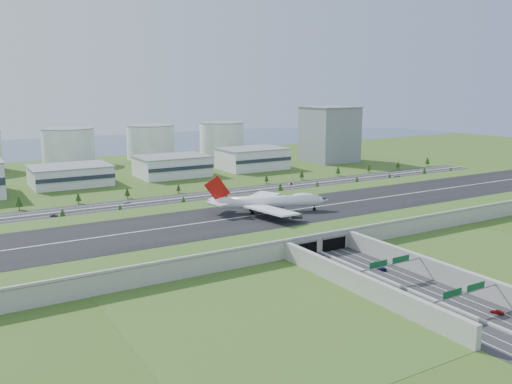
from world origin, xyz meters
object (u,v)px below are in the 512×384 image
car_1 (410,301)px  car_5 (290,184)px  boeing_747 (268,201)px  car_7 (126,203)px  office_tower (329,134)px  car_4 (54,215)px  car_2 (381,268)px  car_6 (397,176)px  car_0 (345,272)px  car_3 (497,312)px

car_1 → car_5: (96.11, 215.49, -0.08)m
boeing_747 → car_7: (-49.55, 97.44, -13.21)m
boeing_747 → car_1: (-14.26, -117.73, -13.09)m
office_tower → car_4: office_tower is taller
car_2 → car_6: 246.34m
boeing_747 → car_4: 129.56m
car_0 → car_1: size_ratio=0.75×
boeing_747 → car_0: boeing_747 is taller
boeing_747 → car_3: boeing_747 is taller
office_tower → car_4: (-292.18, -107.62, -26.64)m
car_3 → car_4: (-102.09, 223.69, 0.08)m
car_3 → car_5: 249.58m
car_5 → car_0: bearing=-52.1°
car_7 → car_6: bearing=94.1°
boeing_747 → car_5: boeing_747 is taller
car_5 → car_2: bearing=-47.4°
car_1 → car_4: car_1 is taller
car_7 → car_1: bearing=17.1°
car_2 → car_6: bearing=-136.5°
car_0 → car_5: (95.86, 179.46, 0.11)m
car_0 → car_1: car_1 is taller
office_tower → car_3: 382.90m
office_tower → car_4: bearing=-159.8°
office_tower → car_2: 339.17m
boeing_747 → car_5: bearing=72.4°
car_4 → car_5: size_ratio=0.93×
boeing_747 → car_7: 110.11m
car_5 → car_6: 100.95m
car_4 → office_tower: bearing=-59.2°
car_2 → car_1: bearing=62.9°
car_0 → car_5: car_5 is taller
car_5 → car_4: bearing=-109.7°
office_tower → car_1: (-208.84, -309.52, -26.53)m
boeing_747 → car_2: boeing_747 is taller
office_tower → car_3: office_tower is taller
car_0 → car_3: bearing=-92.9°
car_2 → car_4: (-99.68, 170.35, 0.05)m
boeing_747 → car_4: (-97.60, 84.17, -13.21)m
car_4 → car_7: size_ratio=0.86×
car_4 → car_5: bearing=-75.1°
car_1 → car_6: bearing=41.8°
car_2 → car_4: size_ratio=1.15×
car_4 → car_1: bearing=-147.0°
car_7 → car_4: bearing=-66.8°
office_tower → car_6: office_tower is taller
car_2 → car_3: size_ratio=1.10×
boeing_747 → car_4: bearing=161.6°
car_4 → car_7: 49.85m
car_3 → office_tower: bearing=-135.2°
car_3 → car_7: car_7 is taller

